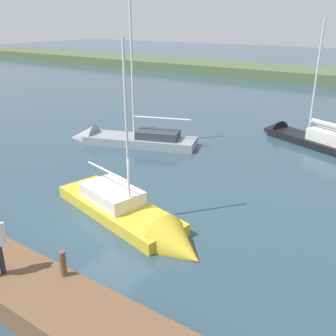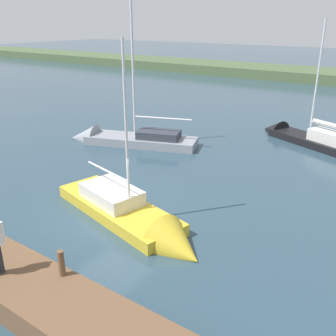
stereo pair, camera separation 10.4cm
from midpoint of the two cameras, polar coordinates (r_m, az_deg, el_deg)
The scene contains 5 objects.
ground_plane at distance 14.80m, azimuth -8.54°, elevation -7.18°, with size 200.00×200.00×0.00m, color #2D4756.
mooring_post_far at distance 10.54m, azimuth -15.82°, elevation -13.68°, with size 0.17×0.17×0.74m, color brown.
sailboat_far_right at distance 24.72m, azimuth 19.55°, elevation 4.20°, with size 7.42×4.43×7.83m.
sailboat_near_dock at distance 14.02m, azimuth -4.97°, elevation -8.06°, with size 7.47×3.48×7.41m.
sailboat_outer_mooring at distance 23.17m, azimuth -6.93°, elevation 4.11°, with size 8.08×4.37×8.90m.
Camera 1 is at (-8.99, 9.39, 7.05)m, focal length 40.47 mm.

